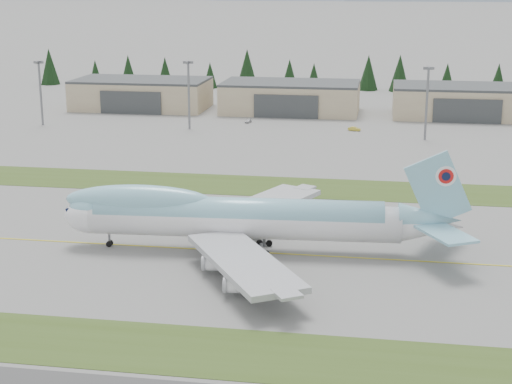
% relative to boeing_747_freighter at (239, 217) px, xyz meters
% --- Properties ---
extents(ground, '(7000.00, 7000.00, 0.00)m').
position_rel_boeing_747_freighter_xyz_m(ground, '(5.95, -0.39, -6.14)').
color(ground, '#5F5F5D').
rests_on(ground, ground).
extents(grass_strip_near, '(400.00, 14.00, 0.08)m').
position_rel_boeing_747_freighter_xyz_m(grass_strip_near, '(5.95, -38.39, -6.14)').
color(grass_strip_near, '#374B1B').
rests_on(grass_strip_near, ground).
extents(grass_strip_far, '(400.00, 18.00, 0.08)m').
position_rel_boeing_747_freighter_xyz_m(grass_strip_far, '(5.95, 44.61, -6.14)').
color(grass_strip_far, '#374B1B').
rests_on(grass_strip_far, ground).
extents(taxiway_line_main, '(400.00, 0.40, 0.02)m').
position_rel_boeing_747_freighter_xyz_m(taxiway_line_main, '(5.95, -0.39, -6.14)').
color(taxiway_line_main, gold).
rests_on(taxiway_line_main, ground).
extents(boeing_747_freighter, '(70.53, 60.94, 18.62)m').
position_rel_boeing_747_freighter_xyz_m(boeing_747_freighter, '(0.00, 0.00, 0.00)').
color(boeing_747_freighter, white).
rests_on(boeing_747_freighter, ground).
extents(hangar_left, '(48.00, 26.60, 10.80)m').
position_rel_boeing_747_freighter_xyz_m(hangar_left, '(-64.05, 149.51, -0.75)').
color(hangar_left, tan).
rests_on(hangar_left, ground).
extents(hangar_center, '(48.00, 26.60, 10.80)m').
position_rel_boeing_747_freighter_xyz_m(hangar_center, '(-9.05, 149.51, -0.75)').
color(hangar_center, tan).
rests_on(hangar_center, ground).
extents(hangar_right, '(48.00, 26.60, 10.80)m').
position_rel_boeing_747_freighter_xyz_m(hangar_right, '(50.95, 149.51, -0.75)').
color(hangar_right, tan).
rests_on(hangar_right, ground).
extents(floodlight_masts, '(196.20, 9.12, 23.58)m').
position_rel_boeing_747_freighter_xyz_m(floodlight_masts, '(7.18, 109.40, 9.17)').
color(floodlight_masts, slate).
rests_on(floodlight_masts, ground).
extents(service_vehicle_a, '(2.15, 3.83, 1.23)m').
position_rel_boeing_747_freighter_xyz_m(service_vehicle_a, '(-20.26, 125.80, -6.14)').
color(service_vehicle_a, '#BDBCBE').
rests_on(service_vehicle_a, ground).
extents(service_vehicle_b, '(4.09, 2.43, 1.27)m').
position_rel_boeing_747_freighter_xyz_m(service_vehicle_b, '(14.99, 116.76, -6.14)').
color(service_vehicle_b, gold).
rests_on(service_vehicle_b, ground).
extents(conifer_belt, '(271.74, 14.60, 16.72)m').
position_rel_boeing_747_freighter_xyz_m(conifer_belt, '(5.38, 212.02, 1.00)').
color(conifer_belt, black).
rests_on(conifer_belt, ground).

